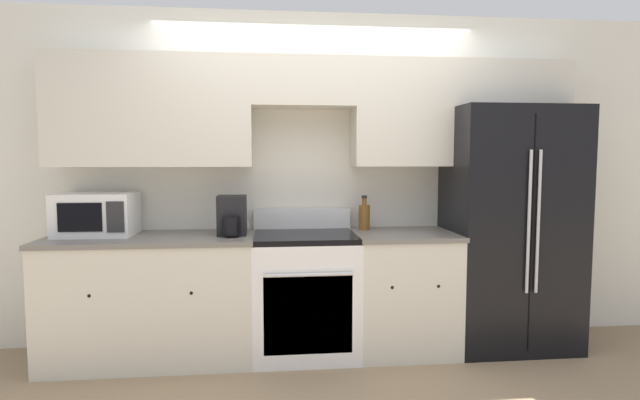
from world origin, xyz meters
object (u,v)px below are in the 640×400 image
object	(u,v)px
oven_range	(305,293)
microwave	(97,214)
refrigerator	(507,227)
bottle	(364,216)

from	to	relation	value
oven_range	microwave	size ratio (longest dim) A/B	2.00
refrigerator	oven_range	bearing A→B (deg)	-177.87
oven_range	refrigerator	size ratio (longest dim) A/B	0.58
oven_range	bottle	distance (m)	0.75
refrigerator	microwave	distance (m)	3.10
oven_range	microwave	world-z (taller)	microwave
oven_range	microwave	xyz separation A→B (m)	(-1.50, 0.09, 0.60)
bottle	oven_range	bearing A→B (deg)	-160.08
oven_range	bottle	bearing A→B (deg)	19.92
microwave	bottle	bearing A→B (deg)	2.32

